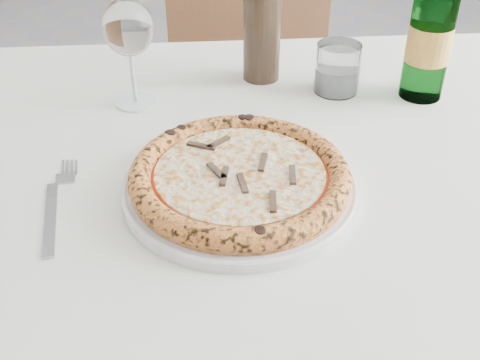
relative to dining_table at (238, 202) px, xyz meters
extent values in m
cube|color=brown|center=(0.00, 0.00, 0.06)|extent=(1.39, 0.84, 0.04)
cube|color=silver|center=(0.00, 0.00, 0.09)|extent=(1.45, 0.91, 0.01)
cube|color=silver|center=(0.00, 0.42, -0.03)|extent=(1.41, 0.01, 0.22)
cube|color=brown|center=(0.07, 0.68, -0.22)|extent=(0.49, 0.49, 0.04)
cylinder|color=brown|center=(0.24, 0.89, -0.45)|extent=(0.04, 0.04, 0.43)
cylinder|color=brown|center=(0.28, 0.51, -0.45)|extent=(0.04, 0.04, 0.43)
cylinder|color=brown|center=(-0.14, 0.86, -0.45)|extent=(0.04, 0.04, 0.43)
cylinder|color=brown|center=(-0.10, 0.47, -0.45)|extent=(0.04, 0.04, 0.43)
cylinder|color=white|center=(0.00, -0.10, 0.10)|extent=(0.30, 0.30, 0.01)
torus|color=white|center=(0.00, -0.10, 0.10)|extent=(0.30, 0.30, 0.01)
cylinder|color=#CE8449|center=(0.00, -0.10, 0.11)|extent=(0.28, 0.28, 0.01)
torus|color=orange|center=(0.00, -0.10, 0.12)|extent=(0.28, 0.28, 0.03)
cylinder|color=#B71609|center=(0.00, -0.10, 0.12)|extent=(0.24, 0.24, 0.00)
cylinder|color=beige|center=(0.00, -0.10, 0.12)|extent=(0.22, 0.22, 0.00)
cube|color=#382A1B|center=(0.03, -0.10, 0.13)|extent=(0.04, 0.01, 0.00)
cube|color=#382A1B|center=(0.03, -0.07, 0.13)|extent=(0.03, 0.03, 0.00)
cube|color=#382A1B|center=(0.00, -0.04, 0.13)|extent=(0.01, 0.04, 0.00)
cube|color=#382A1B|center=(-0.02, -0.08, 0.13)|extent=(0.03, 0.03, 0.00)
cube|color=#382A1B|center=(-0.05, -0.10, 0.13)|extent=(0.04, 0.01, 0.00)
cube|color=#382A1B|center=(-0.05, -0.15, 0.13)|extent=(0.03, 0.03, 0.00)
cube|color=#382A1B|center=(0.00, -0.14, 0.13)|extent=(0.01, 0.04, 0.00)
cube|color=#382A1B|center=(0.04, -0.14, 0.13)|extent=(0.03, 0.03, 0.00)
cube|color=#9FA4AC|center=(-0.23, -0.15, 0.09)|extent=(0.04, 0.15, 0.00)
cube|color=#9FA4AC|center=(-0.23, -0.06, 0.09)|extent=(0.03, 0.03, 0.00)
cylinder|color=#9FA4AC|center=(-0.24, -0.03, 0.09)|extent=(0.00, 0.04, 0.00)
cylinder|color=#9FA4AC|center=(-0.24, -0.03, 0.09)|extent=(0.00, 0.04, 0.00)
cylinder|color=#9FA4AC|center=(-0.23, -0.03, 0.09)|extent=(0.00, 0.04, 0.00)
cylinder|color=#9FA4AC|center=(-0.22, -0.03, 0.09)|extent=(0.00, 0.04, 0.00)
cylinder|color=silver|center=(-0.16, 0.15, 0.09)|extent=(0.07, 0.07, 0.00)
cylinder|color=silver|center=(-0.16, 0.15, 0.14)|extent=(0.01, 0.01, 0.09)
ellipsoid|color=silver|center=(-0.16, 0.15, 0.22)|extent=(0.08, 0.08, 0.09)
cylinder|color=silver|center=(0.17, 0.19, 0.13)|extent=(0.07, 0.07, 0.08)
cylinder|color=silver|center=(0.17, 0.19, 0.11)|extent=(0.07, 0.07, 0.04)
cylinder|color=#30793B|center=(0.31, 0.17, 0.18)|extent=(0.07, 0.07, 0.17)
cylinder|color=#DDD051|center=(0.31, 0.17, 0.18)|extent=(0.07, 0.07, 0.06)
cylinder|color=black|center=(0.05, 0.24, 0.18)|extent=(0.06, 0.06, 0.18)
camera|label=1|loc=(-0.02, -0.73, 0.55)|focal=45.00mm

